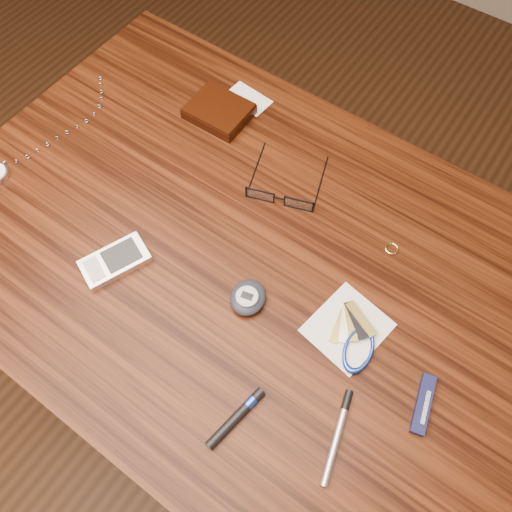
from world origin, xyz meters
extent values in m
plane|color=#472814|center=(0.00, 0.00, 0.00)|extent=(3.80, 3.80, 0.00)
cube|color=#3A1809|center=(0.00, 0.00, 0.73)|extent=(1.00, 0.70, 0.03)
cylinder|color=#4C2814|center=(-0.45, -0.30, 0.36)|extent=(0.05, 0.05, 0.71)
cylinder|color=#4C2814|center=(-0.45, 0.30, 0.36)|extent=(0.05, 0.05, 0.71)
cylinder|color=#4C2814|center=(0.45, 0.30, 0.36)|extent=(0.05, 0.05, 0.71)
cube|color=black|center=(-0.19, 0.20, 0.76)|extent=(0.11, 0.09, 0.02)
cube|color=black|center=(-0.19, 0.20, 0.77)|extent=(0.11, 0.09, 0.00)
cube|color=white|center=(-0.17, 0.27, 0.75)|extent=(0.09, 0.06, 0.00)
cube|color=black|center=(-0.02, 0.09, 0.76)|extent=(0.05, 0.02, 0.03)
cube|color=silver|center=(-0.02, 0.09, 0.76)|extent=(0.04, 0.02, 0.02)
cylinder|color=black|center=(-0.07, 0.14, 0.75)|extent=(0.04, 0.11, 0.00)
cube|color=black|center=(0.04, 0.12, 0.76)|extent=(0.05, 0.02, 0.03)
cube|color=silver|center=(0.04, 0.12, 0.76)|extent=(0.04, 0.02, 0.02)
cylinder|color=black|center=(0.04, 0.18, 0.75)|extent=(0.04, 0.11, 0.00)
cube|color=black|center=(0.01, 0.11, 0.77)|extent=(0.02, 0.01, 0.00)
torus|color=#ECD767|center=(0.20, 0.14, 0.75)|extent=(0.03, 0.03, 0.00)
cylinder|color=#B5B6BA|center=(-0.43, -0.10, 0.76)|extent=(0.01, 0.01, 0.01)
torus|color=#B5B6BA|center=(-0.42, -0.09, 0.75)|extent=(0.01, 0.01, 0.01)
torus|color=#B5B6BA|center=(-0.41, -0.07, 0.75)|extent=(0.01, 0.01, 0.00)
torus|color=#B5B6BA|center=(-0.40, -0.05, 0.75)|extent=(0.01, 0.01, 0.01)
torus|color=#B5B6BA|center=(-0.40, -0.03, 0.75)|extent=(0.01, 0.01, 0.00)
torus|color=#B5B6BA|center=(-0.40, -0.01, 0.75)|extent=(0.01, 0.01, 0.01)
torus|color=#B5B6BA|center=(-0.39, 0.01, 0.75)|extent=(0.01, 0.01, 0.00)
torus|color=#B5B6BA|center=(-0.39, 0.03, 0.75)|extent=(0.01, 0.00, 0.01)
torus|color=#B5B6BA|center=(-0.38, 0.05, 0.75)|extent=(0.01, 0.01, 0.00)
torus|color=#B5B6BA|center=(-0.38, 0.07, 0.75)|extent=(0.01, 0.00, 0.01)
torus|color=#B5B6BA|center=(-0.39, 0.09, 0.75)|extent=(0.01, 0.01, 0.00)
torus|color=#B5B6BA|center=(-0.40, 0.11, 0.75)|extent=(0.01, 0.01, 0.01)
torus|color=#B5B6BA|center=(-0.41, 0.12, 0.75)|extent=(0.01, 0.01, 0.00)
torus|color=#B5B6BA|center=(-0.42, 0.13, 0.75)|extent=(0.01, 0.01, 0.01)
torus|color=#B5B6BA|center=(-0.44, 0.15, 0.75)|extent=(0.01, 0.01, 0.00)
cube|color=silver|center=(-0.14, -0.13, 0.76)|extent=(0.09, 0.12, 0.01)
cube|color=black|center=(-0.13, -0.12, 0.76)|extent=(0.06, 0.07, 0.00)
cube|color=#989BA0|center=(-0.15, -0.16, 0.76)|extent=(0.05, 0.04, 0.00)
ellipsoid|color=black|center=(0.07, -0.06, 0.76)|extent=(0.07, 0.07, 0.02)
cylinder|color=#9DA1A5|center=(0.07, -0.07, 0.77)|extent=(0.03, 0.03, 0.00)
cube|color=black|center=(0.07, -0.07, 0.77)|extent=(0.02, 0.01, 0.00)
cube|color=silver|center=(0.21, -0.02, 0.75)|extent=(0.11, 0.12, 0.00)
torus|color=#1B3DB4|center=(0.24, -0.04, 0.76)|extent=(0.07, 0.07, 0.01)
cube|color=olive|center=(0.20, -0.02, 0.75)|extent=(0.02, 0.06, 0.00)
cube|color=silver|center=(0.20, -0.01, 0.75)|extent=(0.04, 0.06, 0.00)
cube|color=olive|center=(0.21, -0.01, 0.76)|extent=(0.05, 0.05, 0.00)
cube|color=black|center=(0.21, 0.00, 0.76)|extent=(0.06, 0.05, 0.00)
cube|color=olive|center=(0.22, 0.00, 0.76)|extent=(0.06, 0.04, 0.00)
cube|color=#12143E|center=(0.35, -0.05, 0.76)|extent=(0.04, 0.08, 0.01)
cube|color=silver|center=(0.35, -0.06, 0.76)|extent=(0.02, 0.05, 0.00)
cylinder|color=silver|center=(0.28, -0.16, 0.75)|extent=(0.04, 0.12, 0.01)
cylinder|color=black|center=(0.26, -0.11, 0.75)|extent=(0.02, 0.03, 0.01)
cylinder|color=black|center=(0.15, -0.21, 0.76)|extent=(0.03, 0.10, 0.01)
cylinder|color=#1E3C97|center=(0.16, -0.19, 0.76)|extent=(0.02, 0.02, 0.01)
camera|label=1|loc=(0.24, -0.29, 1.44)|focal=35.00mm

